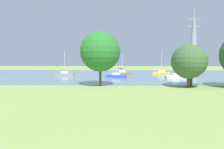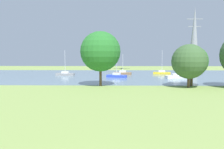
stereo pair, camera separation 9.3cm
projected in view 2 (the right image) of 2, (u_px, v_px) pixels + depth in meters
The scene contains 11 objects.
ground_plane at pixel (110, 94), 29.71m from camera, with size 160.00×160.00×0.00m, color #7F994C.
water_surface at pixel (113, 75), 57.60m from camera, with size 140.00×40.00×0.02m, color slate.
sailboat_yellow at pixel (162, 73), 60.67m from camera, with size 5.01×2.48×6.76m.
sailboat_brown at pixel (123, 73), 59.71m from camera, with size 4.98×2.25×5.66m.
sailboat_gray at pixel (65, 74), 56.63m from camera, with size 4.91×1.91×6.57m.
sailboat_blue at pixel (117, 76), 51.69m from camera, with size 5.03×2.76×8.02m.
sailboat_white at pixel (176, 76), 49.87m from camera, with size 5.02×2.60×6.16m.
tree_east_near at pixel (100, 52), 36.85m from camera, with size 6.90×6.90×9.38m.
tree_east_far at pixel (189, 62), 35.00m from camera, with size 5.65×5.65×7.10m.
tree_west_near at pixel (192, 61), 36.95m from camera, with size 5.33×5.33×6.93m.
electricity_pylon at pixel (194, 38), 88.43m from camera, with size 6.40×4.40×25.21m.
Camera 2 is at (1.00, -7.36, 5.19)m, focal length 34.56 mm.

